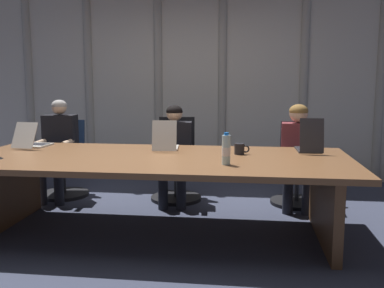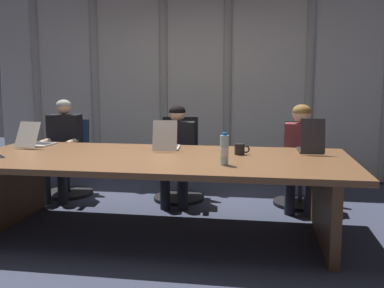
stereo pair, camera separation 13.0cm
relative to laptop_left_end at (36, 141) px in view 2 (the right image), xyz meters
The scene contains 14 objects.
ground_plane 1.64m from the laptop_left_end, 15.80° to the right, with size 12.14×12.14×0.00m, color #383D51.
conference_table 1.46m from the laptop_left_end, 15.80° to the right, with size 3.49×1.46×0.72m.
curtain_backdrop 2.58m from the laptop_left_end, 55.71° to the left, with size 6.07×0.17×2.99m.
laptop_left_end is the anchor object (origin of this frame).
laptop_left_mid 1.40m from the laptop_left_end, ahead, with size 0.28×0.45×0.30m.
laptop_center 2.80m from the laptop_left_end, ahead, with size 0.23×0.41×0.34m.
office_chair_left_end 0.92m from the laptop_left_end, 92.26° to the left, with size 0.60×0.60×0.92m.
office_chair_left_mid 1.65m from the laptop_left_end, 30.79° to the left, with size 0.60×0.60×0.97m.
office_chair_center 2.94m from the laptop_left_end, 16.25° to the left, with size 0.60×0.60×0.93m.
person_left_end 0.67m from the laptop_left_end, 92.45° to the left, with size 0.41×0.56×1.18m.
person_left_mid 1.52m from the laptop_left_end, 25.50° to the left, with size 0.44×0.57×1.13m.
person_center 2.84m from the laptop_left_end, 13.30° to the left, with size 0.39×0.56×1.15m.
water_bottle_primary 2.15m from the laptop_left_end, 18.97° to the right, with size 0.07×0.07×0.27m.
coffee_mug_near 2.14m from the laptop_left_end, ahead, with size 0.14×0.09×0.10m.
Camera 2 is at (0.93, -3.82, 1.41)m, focal length 40.81 mm.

